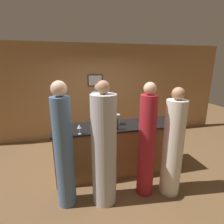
# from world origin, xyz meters

# --- Properties ---
(ground_plane) EXTENTS (14.00, 14.00, 0.00)m
(ground_plane) POSITION_xyz_m (0.00, 0.00, 0.00)
(ground_plane) COLOR brown
(back_wall) EXTENTS (8.00, 0.08, 2.80)m
(back_wall) POSITION_xyz_m (-0.00, 2.06, 1.40)
(back_wall) COLOR #A37547
(back_wall) RESTS_ON ground_plane
(bar_counter) EXTENTS (2.53, 0.70, 1.04)m
(bar_counter) POSITION_xyz_m (0.00, 0.00, 0.52)
(bar_counter) COLOR brown
(bar_counter) RESTS_ON ground_plane
(bartender) EXTENTS (0.37, 0.37, 1.80)m
(bartender) POSITION_xyz_m (-0.23, 0.81, 0.83)
(bartender) COLOR #4C6B93
(bartender) RESTS_ON ground_plane
(guest_0) EXTENTS (0.34, 0.34, 1.88)m
(guest_0) POSITION_xyz_m (0.74, -0.83, 0.88)
(guest_0) COLOR silver
(guest_0) RESTS_ON ground_plane
(guest_1) EXTENTS (0.28, 0.28, 1.96)m
(guest_1) POSITION_xyz_m (0.30, -0.74, 0.93)
(guest_1) COLOR maroon
(guest_1) RESTS_ON ground_plane
(guest_2) EXTENTS (0.29, 0.29, 2.00)m
(guest_2) POSITION_xyz_m (-1.03, -0.68, 0.96)
(guest_2) COLOR #4C6B93
(guest_2) RESTS_ON ground_plane
(guest_3) EXTENTS (0.39, 0.39, 2.00)m
(guest_3) POSITION_xyz_m (-0.43, -0.76, 0.93)
(guest_3) COLOR #B2B2B7
(guest_3) RESTS_ON ground_plane
(wine_bottle_0) EXTENTS (0.07, 0.07, 0.28)m
(wine_bottle_0) POSITION_xyz_m (-0.21, 0.16, 1.15)
(wine_bottle_0) COLOR black
(wine_bottle_0) RESTS_ON bar_counter
(wine_bottle_1) EXTENTS (0.07, 0.07, 0.31)m
(wine_bottle_1) POSITION_xyz_m (-0.34, -0.11, 1.16)
(wine_bottle_1) COLOR #19381E
(wine_bottle_1) RESTS_ON bar_counter
(wine_bottle_2) EXTENTS (0.07, 0.07, 0.29)m
(wine_bottle_2) POSITION_xyz_m (-0.09, -0.25, 1.15)
(wine_bottle_2) COLOR black
(wine_bottle_2) RESTS_ON bar_counter
(ice_bucket) EXTENTS (0.17, 0.17, 0.21)m
(ice_bucket) POSITION_xyz_m (-0.03, 0.04, 1.14)
(ice_bucket) COLOR #9E9993
(ice_bucket) RESTS_ON bar_counter
(wine_glass_0) EXTENTS (0.08, 0.08, 0.17)m
(wine_glass_0) POSITION_xyz_m (-0.14, -0.14, 1.17)
(wine_glass_0) COLOR silver
(wine_glass_0) RESTS_ON bar_counter
(wine_glass_1) EXTENTS (0.07, 0.07, 0.18)m
(wine_glass_1) POSITION_xyz_m (-0.44, -0.23, 1.17)
(wine_glass_1) COLOR silver
(wine_glass_1) RESTS_ON bar_counter
(wine_glass_2) EXTENTS (0.08, 0.08, 0.18)m
(wine_glass_2) POSITION_xyz_m (-0.22, -0.05, 1.18)
(wine_glass_2) COLOR silver
(wine_glass_2) RESTS_ON bar_counter
(wine_glass_3) EXTENTS (0.08, 0.08, 0.18)m
(wine_glass_3) POSITION_xyz_m (-0.77, -0.29, 1.17)
(wine_glass_3) COLOR silver
(wine_glass_3) RESTS_ON bar_counter
(wine_glass_4) EXTENTS (0.08, 0.08, 0.16)m
(wine_glass_4) POSITION_xyz_m (-0.53, -0.22, 1.16)
(wine_glass_4) COLOR silver
(wine_glass_4) RESTS_ON bar_counter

